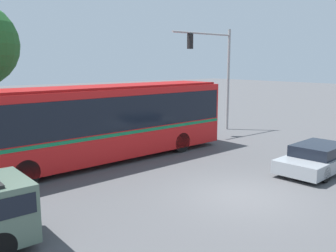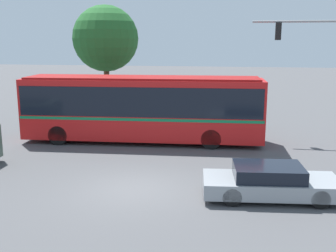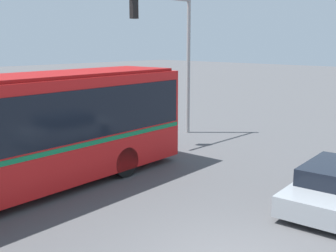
# 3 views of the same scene
# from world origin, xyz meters

# --- Properties ---
(city_bus) EXTENTS (12.58, 3.17, 3.45)m
(city_bus) POSITION_xyz_m (-1.23, 6.91, 1.96)
(city_bus) COLOR red
(city_bus) RESTS_ON ground
(traffic_light_pole) EXTENTS (4.88, 0.24, 6.63)m
(traffic_light_pole) POSITION_xyz_m (8.03, 9.01, 4.33)
(traffic_light_pole) COLOR gray
(traffic_light_pole) RESTS_ON ground
(flowering_hedge) EXTENTS (6.90, 1.50, 1.54)m
(flowering_hedge) POSITION_xyz_m (0.76, 11.15, 0.76)
(flowering_hedge) COLOR #286028
(flowering_hedge) RESTS_ON ground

